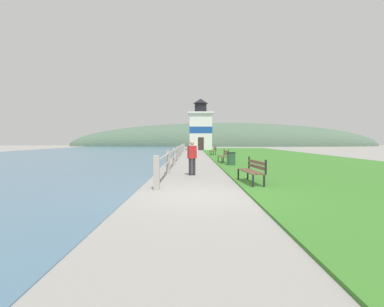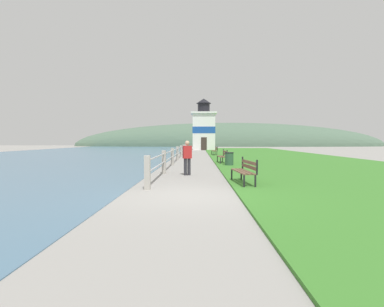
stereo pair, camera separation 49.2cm
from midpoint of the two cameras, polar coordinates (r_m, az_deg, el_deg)
ground_plane at (r=8.53m, az=0.83°, el=-8.05°), size 160.00×160.00×0.00m
grass_verge at (r=28.83m, az=15.97°, el=-0.59°), size 12.00×58.34×0.06m
water_strip at (r=31.18m, az=-25.42°, el=-0.55°), size 24.00×93.35×0.01m
seawall_railing at (r=25.47m, az=-1.88°, el=0.45°), size 0.18×32.24×1.09m
park_bench_near at (r=10.75m, az=11.38°, el=-3.00°), size 0.66×1.94×0.94m
park_bench_midway at (r=20.21m, az=6.61°, el=-0.37°), size 0.56×1.84×0.94m
park_bench_far at (r=30.80m, az=4.86°, el=0.65°), size 0.54×1.91×0.94m
lighthouse at (r=47.97m, az=2.54°, el=4.83°), size 4.01×4.01×8.17m
person_strolling at (r=13.35m, az=0.14°, el=-0.58°), size 0.42×0.31×1.55m
trash_bin at (r=18.20m, az=7.88°, el=-1.07°), size 0.54×0.54×0.84m
distant_hillside at (r=77.70m, az=7.06°, el=1.40°), size 80.00×16.00×12.00m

